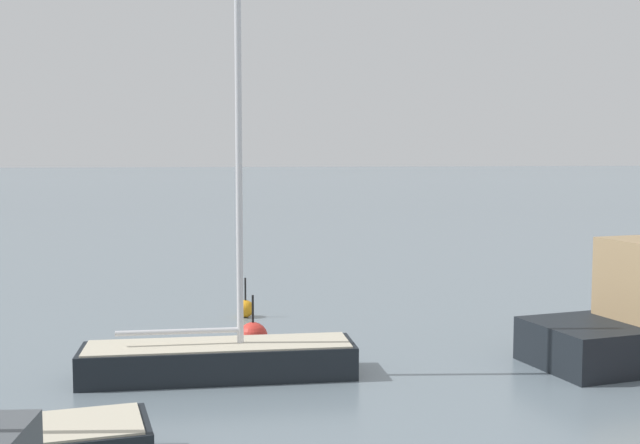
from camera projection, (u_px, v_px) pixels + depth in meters
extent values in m
cube|color=black|center=(219.00, 361.00, 18.70)|extent=(6.43, 1.80, 0.77)
cube|color=beige|center=(219.00, 344.00, 18.67)|extent=(6.18, 1.66, 0.04)
cylinder|color=silver|center=(239.00, 152.00, 18.35)|extent=(0.15, 0.15, 9.03)
cylinder|color=silver|center=(178.00, 332.00, 18.50)|extent=(2.88, 0.19, 0.12)
sphere|color=red|center=(253.00, 337.00, 21.11)|extent=(0.79, 0.79, 0.79)
cylinder|color=black|center=(253.00, 309.00, 21.04)|extent=(0.06, 0.06, 0.73)
sphere|color=orange|center=(245.00, 309.00, 25.55)|extent=(0.55, 0.55, 0.55)
cylinder|color=black|center=(245.00, 289.00, 25.50)|extent=(0.06, 0.06, 0.73)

